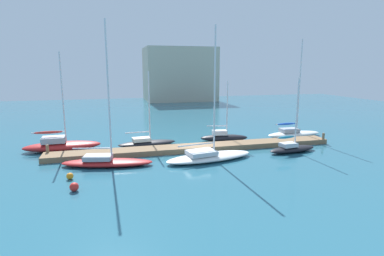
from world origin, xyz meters
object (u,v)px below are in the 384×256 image
object	(u,v)px
sailboat_4	(224,137)
mooring_buoy_red	(74,187)
sailboat_2	(147,142)
harbor_building_distant	(179,74)
mooring_buoy_orange	(70,176)
sailboat_5	(292,148)
sailboat_3	(209,155)
sailboat_0	(61,145)
sailboat_1	(106,160)
sailboat_6	(293,132)

from	to	relation	value
sailboat_4	mooring_buoy_red	distance (m)	19.35
sailboat_2	harbor_building_distant	bearing A→B (deg)	67.81
sailboat_4	mooring_buoy_orange	world-z (taller)	sailboat_4
sailboat_5	sailboat_3	bearing A→B (deg)	175.37
sailboat_0	sailboat_1	xyz separation A→B (m)	(4.58, -6.64, -0.12)
sailboat_0	sailboat_6	bearing A→B (deg)	-2.64
mooring_buoy_red	harbor_building_distant	distance (m)	64.27
sailboat_3	harbor_building_distant	xyz separation A→B (m)	(9.51, 55.70, 6.40)
sailboat_2	sailboat_5	size ratio (longest dim) A/B	1.09
sailboat_4	sailboat_0	bearing A→B (deg)	-171.74
sailboat_1	mooring_buoy_orange	bearing A→B (deg)	-122.36
sailboat_2	sailboat_4	distance (m)	9.03
sailboat_1	sailboat_5	xyz separation A→B (m)	(18.36, -0.08, -0.01)
sailboat_3	harbor_building_distant	distance (m)	56.86
sailboat_0	sailboat_5	xyz separation A→B (m)	(22.94, -6.73, -0.14)
sailboat_6	mooring_buoy_red	size ratio (longest dim) A/B	18.92
sailboat_0	sailboat_3	xyz separation A→B (m)	(13.83, -7.31, -0.14)
sailboat_0	sailboat_1	distance (m)	8.07
sailboat_0	mooring_buoy_orange	size ratio (longest dim) A/B	19.05
sailboat_0	sailboat_3	distance (m)	15.65
sailboat_4	sailboat_3	bearing A→B (deg)	-110.84
sailboat_4	mooring_buoy_red	size ratio (longest dim) A/B	11.21
harbor_building_distant	sailboat_3	bearing A→B (deg)	-99.69
sailboat_4	harbor_building_distant	bearing A→B (deg)	93.10
sailboat_3	sailboat_1	bearing A→B (deg)	166.00
sailboat_2	sailboat_0	bearing A→B (deg)	171.98
sailboat_3	sailboat_4	size ratio (longest dim) A/B	1.73
sailboat_4	sailboat_1	bearing A→B (deg)	-145.32
sailboat_1	sailboat_3	world-z (taller)	sailboat_1
sailboat_4	harbor_building_distant	distance (m)	49.48
mooring_buoy_red	mooring_buoy_orange	bearing A→B (deg)	102.38
sailboat_4	mooring_buoy_red	bearing A→B (deg)	-133.47
mooring_buoy_orange	sailboat_3	bearing A→B (deg)	10.10
sailboat_6	sailboat_0	bearing A→B (deg)	177.16
sailboat_3	mooring_buoy_red	xyz separation A→B (m)	(-11.39, -4.72, -0.16)
sailboat_2	mooring_buoy_orange	xyz separation A→B (m)	(-6.98, -9.08, -0.17)
harbor_building_distant	sailboat_2	bearing A→B (deg)	-106.55
sailboat_1	mooring_buoy_red	world-z (taller)	sailboat_1
sailboat_0	sailboat_1	world-z (taller)	sailboat_1
sailboat_0	sailboat_6	xyz separation A→B (m)	(27.23, -0.25, -0.08)
sailboat_5	harbor_building_distant	distance (m)	55.48
sailboat_0	sailboat_6	size ratio (longest dim) A/B	0.85
sailboat_1	sailboat_2	size ratio (longest dim) A/B	1.52
sailboat_2	sailboat_4	bearing A→B (deg)	-5.75
sailboat_0	sailboat_2	world-z (taller)	sailboat_0
sailboat_1	sailboat_2	world-z (taller)	sailboat_1
sailboat_3	sailboat_6	world-z (taller)	sailboat_3
mooring_buoy_orange	sailboat_1	bearing A→B (deg)	45.95
harbor_building_distant	sailboat_5	bearing A→B (deg)	-90.42
sailboat_6	sailboat_2	bearing A→B (deg)	178.06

